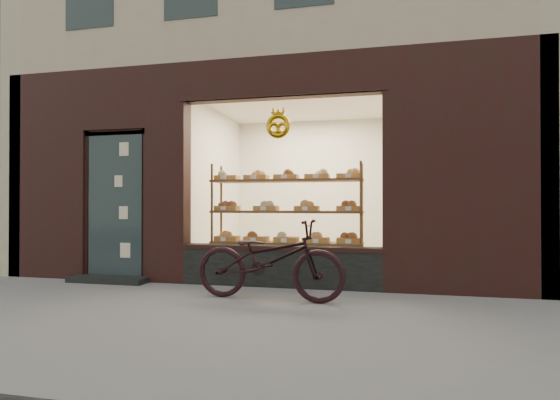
# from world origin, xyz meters

# --- Properties ---
(ground) EXTENTS (90.00, 90.00, 0.00)m
(ground) POSITION_xyz_m (0.00, 0.00, 0.00)
(ground) COLOR slate
(display_shelf) EXTENTS (2.20, 0.45, 1.70)m
(display_shelf) POSITION_xyz_m (0.45, 2.55, 0.87)
(display_shelf) COLOR brown
(display_shelf) RESTS_ON ground
(bicycle) EXTENTS (1.82, 0.74, 0.93)m
(bicycle) POSITION_xyz_m (0.51, 1.29, 0.47)
(bicycle) COLOR black
(bicycle) RESTS_ON ground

